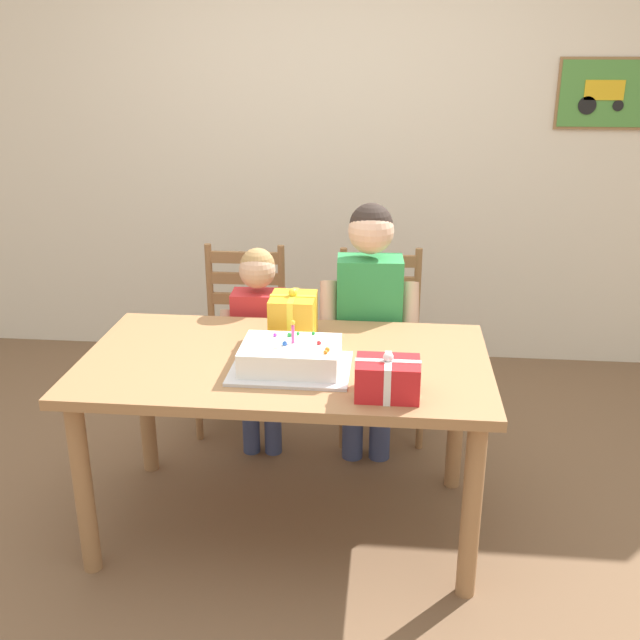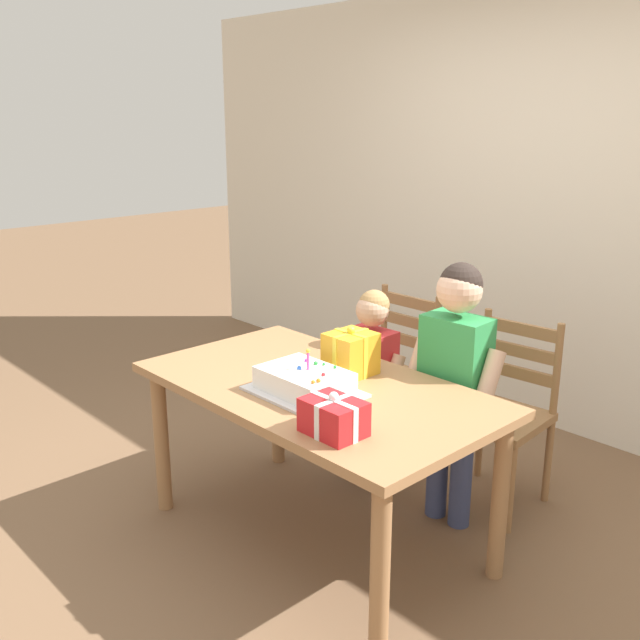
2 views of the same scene
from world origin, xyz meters
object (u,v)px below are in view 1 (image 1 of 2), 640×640
Objects in this scene: chair_right at (380,342)px; child_older at (369,311)px; birthday_cake at (291,358)px; child_younger at (259,334)px; dining_table at (286,381)px; chair_left at (242,337)px; gift_box_red_large at (388,378)px; gift_box_beside_cake at (293,318)px.

child_older reaches higher than chair_right.
child_younger is (-0.24, 0.67, -0.17)m from birthday_cake.
chair_left reaches higher than dining_table.
gift_box_red_large is at bearing -26.72° from birthday_cake.
gift_box_beside_cake reaches higher than gift_box_red_large.
child_younger is at bearing 110.02° from dining_table.
child_younger reaches higher than dining_table.
child_older reaches higher than gift_box_beside_cake.
chair_right reaches higher than gift_box_red_large.
gift_box_beside_cake is (0.01, 0.20, 0.19)m from dining_table.
chair_left and chair_right have the same top height.
dining_table is at bearing -68.23° from chair_left.
chair_left is 1.00× the size of chair_right.
dining_table is at bearing 144.29° from gift_box_red_large.
chair_left is at bearing 153.18° from child_older.
chair_right is 0.74× the size of child_older.
child_older is at bearing -98.78° from chair_right.
gift_box_beside_cake is at bearing 88.19° from dining_table.
birthday_cake reaches higher than chair_right.
birthday_cake reaches higher than chair_left.
chair_right is at bearing 30.81° from child_younger.
chair_left is 0.89× the size of child_younger.
gift_box_red_large is at bearing -54.67° from child_younger.
chair_left is at bearing 111.77° from dining_table.
dining_table is 0.51m from gift_box_red_large.
birthday_cake is at bearing -107.59° from chair_right.
child_older reaches higher than dining_table.
gift_box_beside_cake is at bearing -59.95° from child_younger.
dining_table is at bearing -111.55° from chair_right.
gift_box_beside_cake is 0.18× the size of child_older.
dining_table is 7.03× the size of gift_box_beside_cake.
child_older is at bearing 96.27° from gift_box_red_large.
chair_right is at bearing 68.45° from dining_table.
gift_box_beside_cake is 0.87m from chair_left.
gift_box_beside_cake is at bearing -129.06° from child_older.
gift_box_red_large reaches higher than dining_table.
birthday_cake is 0.43× the size of child_younger.
child_older reaches higher than gift_box_red_large.
gift_box_red_large is 0.24× the size of chair_left.
dining_table is 3.56× the size of birthday_cake.
chair_right is 0.67m from child_younger.
gift_box_beside_cake is 0.24× the size of chair_right.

